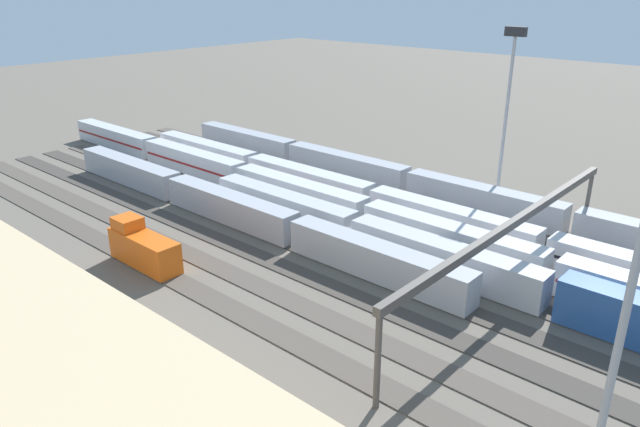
{
  "coord_description": "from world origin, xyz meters",
  "views": [
    {
      "loc": [
        -39.8,
        52.22,
        30.16
      ],
      "look_at": [
        6.77,
        -0.4,
        2.5
      ],
      "focal_mm": 33.3,
      "sensor_mm": 36.0,
      "label": 1
    }
  ],
  "objects_px": {
    "train_on_track_0": "(474,197)",
    "signal_gantry": "(514,228)",
    "train_on_track_8": "(143,248)",
    "train_on_track_4": "(430,254)",
    "train_on_track_3": "(354,211)",
    "train_on_track_5": "(230,208)",
    "light_mast_0": "(508,96)",
    "train_on_track_2": "(372,200)"
  },
  "relations": [
    {
      "from": "signal_gantry",
      "to": "light_mast_0",
      "type": "bearing_deg",
      "value": -61.81
    },
    {
      "from": "train_on_track_3",
      "to": "train_on_track_2",
      "type": "distance_m",
      "value": 5.05
    },
    {
      "from": "train_on_track_8",
      "to": "train_on_track_4",
      "type": "relative_size",
      "value": 0.15
    },
    {
      "from": "train_on_track_8",
      "to": "train_on_track_2",
      "type": "relative_size",
      "value": 0.1
    },
    {
      "from": "train_on_track_4",
      "to": "train_on_track_3",
      "type": "bearing_deg",
      "value": -18.8
    },
    {
      "from": "train_on_track_0",
      "to": "light_mast_0",
      "type": "relative_size",
      "value": 4.65
    },
    {
      "from": "train_on_track_8",
      "to": "train_on_track_0",
      "type": "height_order",
      "value": "train_on_track_8"
    },
    {
      "from": "train_on_track_2",
      "to": "train_on_track_8",
      "type": "bearing_deg",
      "value": 72.08
    },
    {
      "from": "train_on_track_8",
      "to": "signal_gantry",
      "type": "distance_m",
      "value": 39.95
    },
    {
      "from": "train_on_track_8",
      "to": "train_on_track_2",
      "type": "xyz_separation_m",
      "value": [
        -9.7,
        -30.0,
        -0.13
      ]
    },
    {
      "from": "train_on_track_8",
      "to": "train_on_track_0",
      "type": "relative_size",
      "value": 0.09
    },
    {
      "from": "train_on_track_8",
      "to": "train_on_track_4",
      "type": "bearing_deg",
      "value": -141.48
    },
    {
      "from": "signal_gantry",
      "to": "train_on_track_4",
      "type": "bearing_deg",
      "value": 0.0
    },
    {
      "from": "train_on_track_4",
      "to": "signal_gantry",
      "type": "distance_m",
      "value": 10.64
    },
    {
      "from": "train_on_track_8",
      "to": "signal_gantry",
      "type": "bearing_deg",
      "value": -149.62
    },
    {
      "from": "train_on_track_4",
      "to": "train_on_track_3",
      "type": "relative_size",
      "value": 0.48
    },
    {
      "from": "train_on_track_2",
      "to": "train_on_track_3",
      "type": "bearing_deg",
      "value": 98.35
    },
    {
      "from": "light_mast_0",
      "to": "train_on_track_2",
      "type": "bearing_deg",
      "value": 47.82
    },
    {
      "from": "train_on_track_5",
      "to": "train_on_track_8",
      "type": "bearing_deg",
      "value": 100.08
    },
    {
      "from": "train_on_track_4",
      "to": "light_mast_0",
      "type": "xyz_separation_m",
      "value": [
        3.45,
        -23.21,
        13.85
      ]
    },
    {
      "from": "light_mast_0",
      "to": "signal_gantry",
      "type": "bearing_deg",
      "value": 118.19
    },
    {
      "from": "train_on_track_3",
      "to": "train_on_track_2",
      "type": "xyz_separation_m",
      "value": [
        0.73,
        -5.0,
        -0.03
      ]
    },
    {
      "from": "train_on_track_0",
      "to": "train_on_track_2",
      "type": "xyz_separation_m",
      "value": [
        10.05,
        10.0,
        -0.05
      ]
    },
    {
      "from": "train_on_track_4",
      "to": "train_on_track_2",
      "type": "relative_size",
      "value": 0.69
    },
    {
      "from": "train_on_track_3",
      "to": "signal_gantry",
      "type": "distance_m",
      "value": 24.88
    },
    {
      "from": "train_on_track_5",
      "to": "light_mast_0",
      "type": "xyz_separation_m",
      "value": [
        -24.34,
        -28.21,
        13.94
      ]
    },
    {
      "from": "train_on_track_0",
      "to": "light_mast_0",
      "type": "height_order",
      "value": "light_mast_0"
    },
    {
      "from": "train_on_track_5",
      "to": "signal_gantry",
      "type": "relative_size",
      "value": 1.59
    },
    {
      "from": "light_mast_0",
      "to": "train_on_track_0",
      "type": "bearing_deg",
      "value": 59.09
    },
    {
      "from": "train_on_track_3",
      "to": "train_on_track_0",
      "type": "bearing_deg",
      "value": -121.84
    },
    {
      "from": "train_on_track_8",
      "to": "train_on_track_2",
      "type": "height_order",
      "value": "train_on_track_8"
    },
    {
      "from": "train_on_track_0",
      "to": "train_on_track_3",
      "type": "distance_m",
      "value": 17.66
    },
    {
      "from": "train_on_track_3",
      "to": "light_mast_0",
      "type": "distance_m",
      "value": 25.52
    },
    {
      "from": "train_on_track_0",
      "to": "train_on_track_3",
      "type": "xyz_separation_m",
      "value": [
        9.32,
        15.0,
        -0.02
      ]
    },
    {
      "from": "train_on_track_3",
      "to": "train_on_track_5",
      "type": "bearing_deg",
      "value": 37.35
    },
    {
      "from": "train_on_track_0",
      "to": "signal_gantry",
      "type": "height_order",
      "value": "signal_gantry"
    },
    {
      "from": "signal_gantry",
      "to": "train_on_track_0",
      "type": "bearing_deg",
      "value": -54.31
    },
    {
      "from": "train_on_track_3",
      "to": "signal_gantry",
      "type": "relative_size",
      "value": 3.09
    },
    {
      "from": "train_on_track_3",
      "to": "light_mast_0",
      "type": "height_order",
      "value": "light_mast_0"
    },
    {
      "from": "train_on_track_5",
      "to": "train_on_track_3",
      "type": "xyz_separation_m",
      "value": [
        -13.1,
        -10.0,
        0.03
      ]
    },
    {
      "from": "train_on_track_5",
      "to": "train_on_track_8",
      "type": "distance_m",
      "value": 15.24
    },
    {
      "from": "train_on_track_8",
      "to": "train_on_track_0",
      "type": "bearing_deg",
      "value": -116.28
    }
  ]
}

